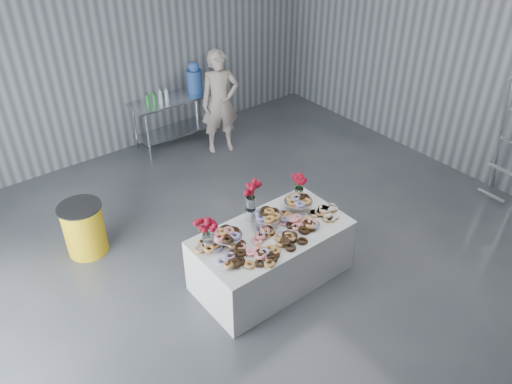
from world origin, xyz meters
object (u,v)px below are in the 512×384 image
at_px(water_jug, 194,78).
at_px(person, 220,102).
at_px(prep_table, 173,113).
at_px(display_table, 271,255).
at_px(trash_barrel, 84,229).

distance_m(water_jug, person, 0.75).
xyz_separation_m(prep_table, water_jug, (0.50, -0.00, 0.53)).
distance_m(prep_table, person, 0.95).
height_order(prep_table, person, person).
relative_size(display_table, person, 1.04).
distance_m(water_jug, trash_barrel, 3.65).
height_order(display_table, water_jug, water_jug).
xyz_separation_m(water_jug, person, (0.06, -0.71, -0.23)).
relative_size(person, trash_barrel, 2.50).
xyz_separation_m(prep_table, trash_barrel, (-2.49, -1.94, -0.25)).
bearing_deg(trash_barrel, water_jug, 32.88).
xyz_separation_m(person, trash_barrel, (-3.06, -1.23, -0.55)).
bearing_deg(prep_table, water_jug, -0.00).
xyz_separation_m(display_table, prep_table, (0.87, 3.88, 0.24)).
xyz_separation_m(display_table, person, (1.44, 3.17, 0.54)).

